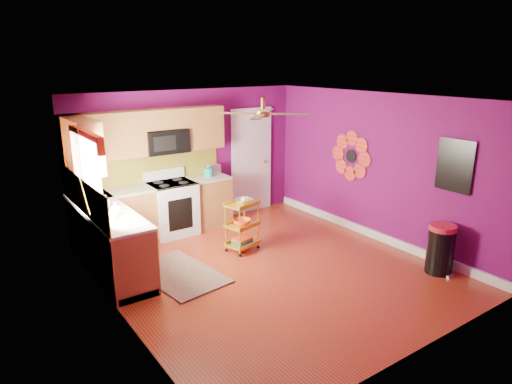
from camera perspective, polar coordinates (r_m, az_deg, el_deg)
ground at (r=6.90m, az=1.78°, el=-9.58°), size 5.00×5.00×0.00m
room_envelope at (r=6.38m, az=2.10°, el=3.82°), size 4.54×5.04×2.52m
lower_cabinets at (r=7.63m, az=-14.71°, el=-3.99°), size 2.81×2.31×0.94m
electric_range at (r=8.21m, az=-10.43°, el=-1.93°), size 0.76×0.66×1.13m
upper_cabinetry at (r=7.65m, az=-15.65°, el=6.58°), size 2.80×2.30×1.26m
left_window at (r=6.33m, az=-20.46°, el=3.68°), size 0.08×1.35×1.08m
panel_door at (r=9.22m, az=-0.60°, el=3.82°), size 0.95×0.11×2.15m
right_wall_art at (r=7.70m, az=16.88°, el=3.85°), size 0.04×2.74×1.04m
ceiling_fan at (r=6.41m, az=0.87°, el=9.86°), size 1.01×1.01×0.26m
shag_rug at (r=6.81m, az=-9.59°, el=-10.05°), size 1.09×1.58×0.02m
rolling_cart at (r=7.37m, az=-1.71°, el=-3.94°), size 0.57×0.47×0.90m
trash_can at (r=7.16m, az=22.07°, el=-6.62°), size 0.40×0.43×0.73m
teal_kettle at (r=8.39m, az=-5.98°, el=2.49°), size 0.18×0.18×0.21m
toaster at (r=8.60m, az=-5.28°, el=2.89°), size 0.22×0.15×0.18m
soap_bottle_a at (r=6.57m, az=-17.18°, el=-1.99°), size 0.08×0.08×0.18m
soap_bottle_b at (r=6.97m, az=-18.26°, el=-1.09°), size 0.13×0.13×0.17m
counter_dish at (r=7.14m, az=-19.18°, el=-1.20°), size 0.27×0.27×0.07m
counter_cup at (r=6.42m, az=-17.37°, el=-2.84°), size 0.11×0.11×0.09m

